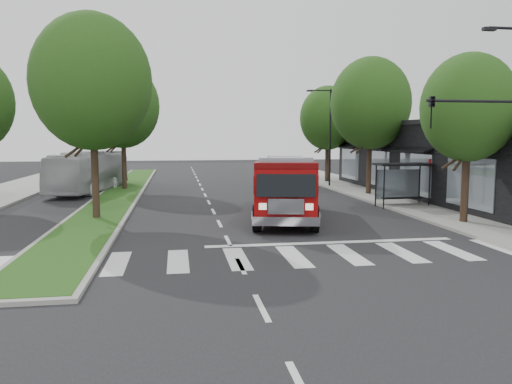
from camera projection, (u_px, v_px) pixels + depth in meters
ground at (228, 241)px, 20.05m from camera, size 140.00×140.00×0.00m
sidewalk_right at (407, 201)px, 31.82m from camera, size 5.00×80.00×0.15m
median at (122, 192)px, 36.77m from camera, size 3.00×50.00×0.15m
storefront_row at (473, 163)px, 32.25m from camera, size 8.00×30.00×5.00m
bus_shelter at (402, 173)px, 29.58m from camera, size 3.20×1.60×2.61m
tree_right_near at (469, 108)px, 23.21m from camera, size 4.40×4.40×8.05m
tree_right_mid at (370, 103)px, 34.88m from camera, size 5.60×5.60×9.72m
tree_right_far at (328, 118)px, 44.76m from camera, size 5.00×5.00×8.73m
tree_median_near at (92, 82)px, 24.25m from camera, size 5.80×5.80×10.16m
tree_median_far at (122, 106)px, 38.02m from camera, size 5.60×5.60×9.72m
streetlight_right_near at (508, 123)px, 17.61m from camera, size 4.08×0.22×8.00m
streetlight_right_far at (328, 133)px, 40.81m from camera, size 2.11×0.20×8.00m
fire_engine at (285, 188)px, 25.34m from camera, size 4.65×9.75×3.25m
city_bus at (90, 172)px, 37.65m from camera, size 4.64×11.34×3.08m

